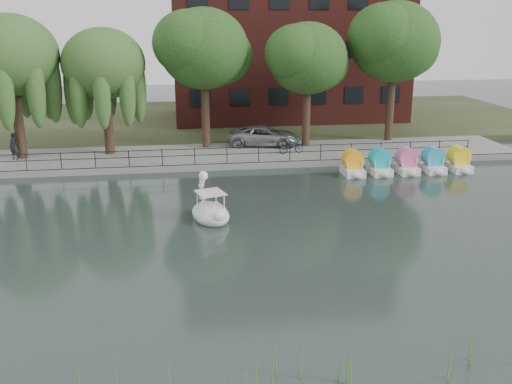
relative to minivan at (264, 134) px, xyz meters
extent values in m
plane|color=#3F504D|center=(-3.08, -17.85, -1.19)|extent=(120.00, 120.00, 0.00)
cube|color=gray|center=(-3.08, -1.85, -0.99)|extent=(40.00, 6.00, 0.40)
cube|color=gray|center=(-3.08, -4.80, -0.99)|extent=(40.00, 0.25, 0.40)
cube|color=#47512D|center=(-3.08, 12.15, -1.01)|extent=(60.00, 22.00, 0.36)
cylinder|color=black|center=(-3.08, -4.60, 0.16)|extent=(32.00, 0.04, 0.04)
cylinder|color=black|center=(-3.08, -4.60, -0.24)|extent=(32.00, 0.04, 0.04)
cylinder|color=black|center=(-3.08, -4.60, -0.29)|extent=(0.05, 0.05, 1.00)
cube|color=#4C1E16|center=(3.92, 12.15, 8.17)|extent=(20.00, 10.00, 18.00)
cylinder|color=#473323|center=(-16.08, -1.35, 1.31)|extent=(0.60, 0.60, 4.20)
ellipsoid|color=#517736|center=(-16.08, -1.35, 5.72)|extent=(5.88, 5.88, 5.00)
cylinder|color=#473323|center=(-10.58, -0.85, 1.11)|extent=(0.60, 0.60, 3.80)
ellipsoid|color=#517736|center=(-10.58, -0.85, 5.10)|extent=(5.32, 5.32, 4.52)
cylinder|color=#473323|center=(-4.08, 0.15, 1.46)|extent=(0.60, 0.60, 4.50)
ellipsoid|color=#3A6627|center=(-4.08, 0.15, 5.91)|extent=(6.00, 6.00, 5.10)
cylinder|color=#473323|center=(2.92, -0.35, 1.24)|extent=(0.60, 0.60, 4.05)
ellipsoid|color=#3A6627|center=(2.92, -0.35, 5.24)|extent=(5.40, 5.40, 4.59)
cylinder|color=#473323|center=(9.42, 0.65, 1.57)|extent=(0.60, 0.60, 4.72)
ellipsoid|color=#3A6627|center=(9.42, 0.65, 6.25)|extent=(6.30, 6.30, 5.36)
imported|color=gray|center=(0.00, 0.00, 0.00)|extent=(3.68, 6.08, 1.58)
imported|color=gray|center=(1.42, -2.63, -0.29)|extent=(0.96, 1.81, 1.00)
imported|color=black|center=(-16.40, -1.88, 0.20)|extent=(0.85, 0.73, 1.98)
ellipsoid|color=white|center=(-4.73, -13.78, -0.91)|extent=(2.29, 2.92, 0.57)
cube|color=white|center=(-4.71, -13.87, -0.62)|extent=(1.33, 1.39, 0.28)
cube|color=white|center=(-4.72, -13.83, 0.17)|extent=(1.51, 1.57, 0.06)
ellipsoid|color=white|center=(-4.41, -14.83, -0.67)|extent=(0.71, 0.62, 0.53)
sphere|color=white|center=(-4.98, -12.97, 0.75)|extent=(0.46, 0.46, 0.46)
cone|color=black|center=(-5.07, -12.68, 0.73)|extent=(0.25, 0.29, 0.19)
cylinder|color=yellow|center=(-5.03, -12.81, 0.73)|extent=(0.26, 0.16, 0.25)
cube|color=white|center=(4.28, -7.11, -0.97)|extent=(1.15, 1.70, 0.44)
cylinder|color=#FEAF1D|center=(4.28, -7.01, -0.24)|extent=(0.90, 1.20, 0.90)
cube|color=white|center=(5.98, -7.11, -0.97)|extent=(1.15, 1.70, 0.44)
cylinder|color=#12B4C0|center=(5.98, -7.01, -0.24)|extent=(0.90, 1.20, 0.90)
cube|color=white|center=(7.68, -7.11, -0.97)|extent=(1.15, 1.70, 0.44)
cylinder|color=pink|center=(7.68, -7.01, -0.24)|extent=(0.90, 1.20, 0.90)
cube|color=white|center=(9.38, -7.11, -0.97)|extent=(1.15, 1.70, 0.44)
cylinder|color=#2FA3C1|center=(9.38, -7.01, -0.24)|extent=(0.90, 1.20, 0.90)
cube|color=white|center=(11.08, -7.11, -0.97)|extent=(1.15, 1.70, 0.44)
cylinder|color=yellow|center=(11.08, -7.01, -0.24)|extent=(0.90, 1.20, 0.90)
camera|label=1|loc=(-6.22, -39.11, 8.03)|focal=40.00mm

